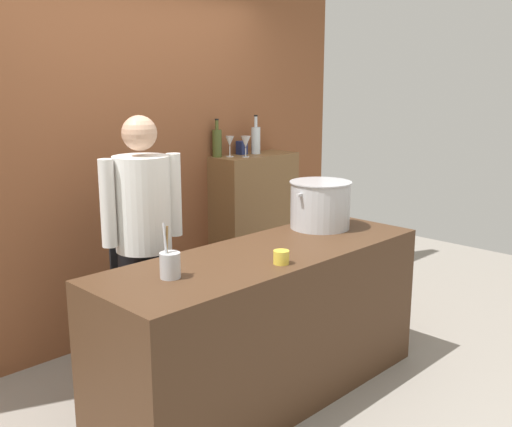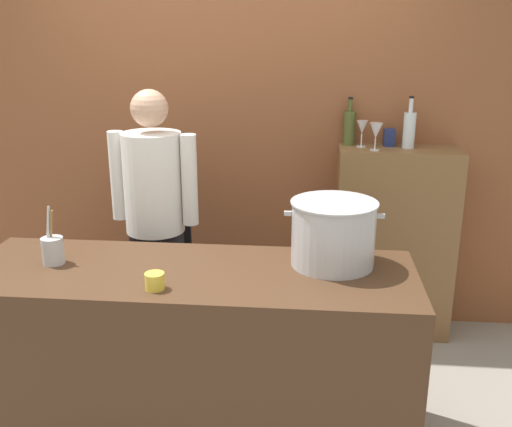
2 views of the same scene
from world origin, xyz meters
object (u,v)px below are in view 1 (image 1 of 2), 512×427
wine_bottle_clear (256,139)px  wine_glass_short (246,142)px  butter_jar (281,257)px  wine_bottle_olive (217,142)px  stockpot_large (320,205)px  utensil_crock (170,264)px  chef (143,230)px  wine_glass_wide (230,142)px  spice_tin_navy (242,148)px

wine_bottle_clear → wine_glass_short: wine_bottle_clear is taller
butter_jar → wine_glass_short: (1.05, 1.34, 0.44)m
wine_bottle_olive → butter_jar: bearing=-120.7°
stockpot_large → butter_jar: size_ratio=5.41×
stockpot_large → wine_glass_short: wine_glass_short is taller
stockpot_large → utensil_crock: size_ratio=1.67×
chef → utensil_crock: (-0.32, -0.69, 0.00)m
chef → butter_jar: bearing=112.9°
utensil_crock → wine_glass_wide: (1.53, 1.21, 0.41)m
butter_jar → wine_glass_wide: wine_glass_wide is taller
wine_glass_wide → wine_glass_short: wine_glass_short is taller
wine_bottle_olive → chef: bearing=-152.6°
wine_glass_short → spice_tin_navy: bearing=55.7°
wine_bottle_olive → wine_glass_short: (0.15, -0.17, 0.00)m
butter_jar → spice_tin_navy: bearing=52.3°
utensil_crock → spice_tin_navy: size_ratio=2.51×
chef → wine_glass_wide: size_ratio=9.94×
stockpot_large → butter_jar: stockpot_large is taller
utensil_crock → spice_tin_navy: bearing=36.2°
stockpot_large → wine_bottle_olive: (0.13, 1.16, 0.32)m
chef → wine_glass_short: size_ratio=9.80×
wine_bottle_olive → spice_tin_navy: (0.25, -0.02, -0.06)m
chef → stockpot_large: chef is taller
wine_bottle_olive → wine_glass_wide: size_ratio=1.82×
wine_glass_wide → spice_tin_navy: wine_glass_wide is taller
spice_tin_navy → chef: bearing=-157.9°
stockpot_large → wine_bottle_clear: wine_bottle_clear is taller
stockpot_large → utensil_crock: stockpot_large is taller
butter_jar → wine_glass_short: wine_glass_short is taller
wine_bottle_olive → spice_tin_navy: size_ratio=2.73×
stockpot_large → wine_glass_short: 1.07m
utensil_crock → wine_glass_wide: size_ratio=1.67×
utensil_crock → butter_jar: bearing=-23.1°
wine_bottle_olive → stockpot_large: bearing=-96.2°
chef → wine_glass_wide: (1.21, 0.52, 0.41)m
wine_glass_short → wine_bottle_olive: bearing=131.2°
utensil_crock → spice_tin_navy: spice_tin_navy is taller
wine_bottle_clear → wine_glass_short: 0.24m
wine_glass_wide → spice_tin_navy: 0.19m
chef → wine_glass_wide: 1.38m
utensil_crock → chef: bearing=65.1°
wine_bottle_olive → wine_glass_short: bearing=-48.8°
utensil_crock → stockpot_large: bearing=5.0°
butter_jar → spice_tin_navy: spice_tin_navy is taller
utensil_crock → wine_glass_wide: 1.99m
stockpot_large → wine_bottle_clear: 1.23m
chef → butter_jar: (0.24, -0.92, -0.03)m
chef → utensil_crock: 0.76m
wine_glass_short → spice_tin_navy: wine_glass_short is taller
butter_jar → utensil_crock: bearing=156.9°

